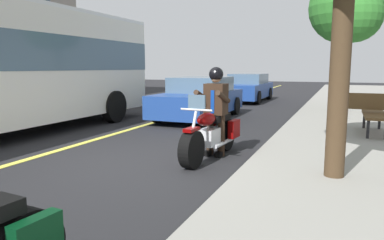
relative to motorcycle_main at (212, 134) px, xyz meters
The scene contains 8 objects.
ground_plane 1.50m from the motorcycle_main, 54.34° to the right, with size 80.00×80.00×0.00m, color black.
lane_center_stripe 3.30m from the motorcycle_main, 75.23° to the right, with size 60.00×0.16×0.01m, color #E5DB4C.
motorcycle_main is the anchor object (origin of this frame).
rider_main 0.61m from the motorcycle_main, behind, with size 0.65×0.58×1.74m.
car_silver 5.51m from the motorcycle_main, 156.52° to the right, with size 4.60×1.92×1.40m.
car_dark 12.15m from the motorcycle_main, 169.46° to the right, with size 4.60×1.92×1.40m.
bench_sidewalk 4.47m from the motorcycle_main, 137.09° to the left, with size 1.80×1.80×0.95m.
street_tree_curbside 8.79m from the motorcycle_main, 163.36° to the left, with size 2.80×2.60×5.02m.
Camera 1 is at (5.63, 3.43, 1.73)m, focal length 33.87 mm.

